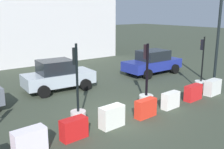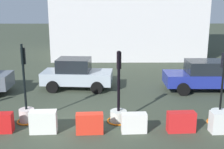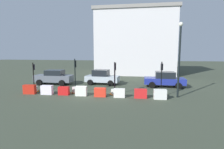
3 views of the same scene
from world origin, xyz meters
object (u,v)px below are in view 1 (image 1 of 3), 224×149
at_px(construction_barrier_3, 112,117).
at_px(car_silver_hatchback, 58,75).
at_px(traffic_light_2, 146,95).
at_px(street_lamp_post, 219,23).
at_px(traffic_light_3, 201,83).
at_px(construction_barrier_2, 74,129).
at_px(construction_barrier_7, 213,87).
at_px(car_blue_estate, 152,62).
at_px(construction_barrier_1, 30,142).
at_px(construction_barrier_5, 171,100).
at_px(construction_barrier_4, 146,108).
at_px(construction_barrier_6, 193,93).
at_px(traffic_light_1, 78,112).

bearing_deg(construction_barrier_3, car_silver_hatchback, 84.08).
xyz_separation_m(traffic_light_2, street_lamp_post, (5.59, -0.19, 3.27)).
bearing_deg(traffic_light_3, construction_barrier_3, -173.48).
bearing_deg(construction_barrier_2, construction_barrier_3, -1.41).
xyz_separation_m(traffic_light_2, construction_barrier_7, (4.01, -1.08, -0.09)).
xyz_separation_m(car_blue_estate, street_lamp_post, (0.58, -4.61, 2.93)).
xyz_separation_m(construction_barrier_1, construction_barrier_5, (6.79, -0.02, -0.04)).
bearing_deg(car_silver_hatchback, traffic_light_2, -64.75).
distance_m(traffic_light_2, construction_barrier_4, 1.60).
relative_size(construction_barrier_1, construction_barrier_3, 1.05).
relative_size(traffic_light_3, street_lamp_post, 0.48).
xyz_separation_m(traffic_light_3, construction_barrier_5, (-3.59, -0.83, -0.03)).
relative_size(construction_barrier_3, construction_barrier_6, 0.95).
xyz_separation_m(construction_barrier_2, construction_barrier_3, (1.68, -0.04, 0.05)).
distance_m(construction_barrier_2, construction_barrier_5, 5.16).
relative_size(construction_barrier_3, construction_barrier_5, 1.05).
distance_m(traffic_light_3, car_silver_hatchback, 8.24).
bearing_deg(traffic_light_3, construction_barrier_1, -175.53).
height_order(construction_barrier_2, construction_barrier_5, construction_barrier_5).
relative_size(traffic_light_3, construction_barrier_6, 2.84).
distance_m(construction_barrier_3, construction_barrier_7, 6.92).
distance_m(construction_barrier_2, construction_barrier_3, 1.68).
xyz_separation_m(traffic_light_3, construction_barrier_3, (-7.07, -0.81, 0.01)).
bearing_deg(construction_barrier_4, car_blue_estate, 42.14).
distance_m(construction_barrier_5, street_lamp_post, 6.12).
height_order(traffic_light_1, construction_barrier_1, traffic_light_1).
relative_size(construction_barrier_2, car_blue_estate, 0.22).
relative_size(construction_barrier_3, car_blue_estate, 0.23).
distance_m(construction_barrier_4, car_blue_estate, 8.29).
height_order(construction_barrier_3, construction_barrier_7, construction_barrier_3).
xyz_separation_m(construction_barrier_3, construction_barrier_6, (5.30, 0.04, -0.04)).
xyz_separation_m(construction_barrier_6, car_blue_estate, (2.61, 5.43, 0.45)).
bearing_deg(car_silver_hatchback, construction_barrier_7, -43.32).
xyz_separation_m(construction_barrier_6, street_lamp_post, (3.20, 0.82, 3.38)).
height_order(construction_barrier_6, car_blue_estate, car_blue_estate).
height_order(traffic_light_1, construction_barrier_6, traffic_light_1).
bearing_deg(construction_barrier_1, car_blue_estate, 25.98).
bearing_deg(traffic_light_2, construction_barrier_3, -160.33).
height_order(construction_barrier_1, car_silver_hatchback, car_silver_hatchback).
xyz_separation_m(construction_barrier_5, construction_barrier_7, (3.45, -0.02, 0.03)).
distance_m(construction_barrier_7, street_lamp_post, 3.82).
distance_m(traffic_light_2, construction_barrier_7, 4.16).
bearing_deg(traffic_light_1, car_silver_hatchback, 72.51).
xyz_separation_m(traffic_light_1, car_silver_hatchback, (1.54, 4.89, 0.35)).
bearing_deg(construction_barrier_5, construction_barrier_6, 1.84).
distance_m(traffic_light_2, street_lamp_post, 6.48).
bearing_deg(construction_barrier_4, construction_barrier_6, 1.98).
bearing_deg(construction_barrier_5, traffic_light_3, 12.97).
relative_size(construction_barrier_6, car_silver_hatchback, 0.27).
xyz_separation_m(construction_barrier_3, construction_barrier_7, (6.92, -0.04, -0.02)).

